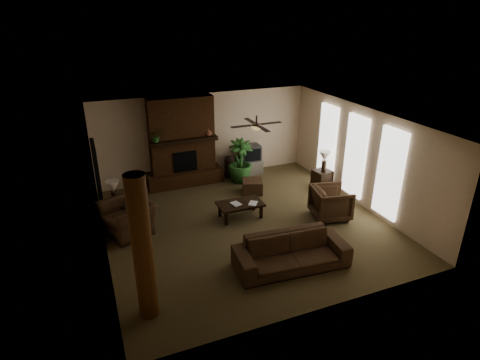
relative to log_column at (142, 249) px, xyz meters
name	(u,v)px	position (x,y,z in m)	size (l,w,h in m)	color
room_shell	(246,175)	(2.95, 2.40, 0.00)	(7.00, 7.00, 7.00)	brown
fireplace	(183,149)	(2.15, 5.62, -0.24)	(2.40, 0.70, 2.80)	#502D15
windows	(355,156)	(6.40, 2.60, -0.05)	(0.08, 3.65, 2.35)	white
log_column	(142,249)	(0.00, 0.00, 0.00)	(0.36, 0.36, 2.80)	brown
doorway	(98,182)	(-0.49, 4.20, -0.35)	(0.10, 1.00, 2.10)	black
ceiling_fan	(256,126)	(3.35, 2.70, 1.13)	(1.35, 1.35, 0.37)	#2F2214
sofa	(292,247)	(3.15, 0.32, -0.92)	(2.47, 0.72, 0.97)	#432E1D
armchair_left	(127,213)	(0.06, 3.16, -0.86)	(1.24, 0.80, 1.08)	#432E1D
armchair_right	(331,201)	(5.21, 1.89, -0.92)	(0.93, 0.87, 0.96)	#432E1D
coffee_table	(240,205)	(2.96, 2.80, -1.03)	(1.20, 0.70, 0.43)	black
ottoman	(252,186)	(3.90, 4.13, -1.20)	(0.60, 0.60, 0.40)	#432E1D
tv_stand	(249,167)	(4.40, 5.55, -1.15)	(0.85, 0.50, 0.50)	#BAB9BC
tv	(250,153)	(4.43, 5.54, -0.64)	(0.67, 0.55, 0.52)	#3A393C
floor_vase	(230,165)	(3.69, 5.55, -0.97)	(0.34, 0.34, 0.77)	#2E201A
floor_plant	(240,170)	(3.88, 5.07, -1.01)	(0.79, 1.41, 0.79)	#2B5B24
side_table_left	(115,213)	(-0.20, 3.79, -1.12)	(0.50, 0.50, 0.55)	black
lamp_left	(113,188)	(-0.17, 3.74, -0.40)	(0.37, 0.37, 0.65)	#2F2214
side_table_right	(322,179)	(6.10, 3.69, -1.12)	(0.50, 0.50, 0.55)	black
lamp_right	(325,158)	(6.10, 3.64, -0.40)	(0.46, 0.46, 0.65)	#2F2214
mantel_plant	(156,137)	(1.31, 5.40, 0.32)	(0.38, 0.42, 0.33)	#2B5B24
mantel_vase	(209,132)	(2.95, 5.41, 0.27)	(0.22, 0.23, 0.22)	brown
book_a	(232,201)	(2.71, 2.74, -0.83)	(0.22, 0.03, 0.29)	#999999
book_b	(249,198)	(3.17, 2.69, -0.82)	(0.21, 0.02, 0.29)	#999999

